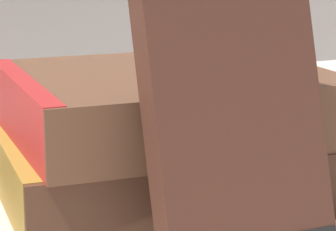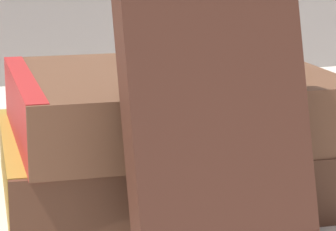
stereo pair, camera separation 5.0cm
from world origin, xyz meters
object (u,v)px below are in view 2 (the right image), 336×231
(book_flat_bottom, at_px, (152,160))
(book_leaning_front, at_px, (218,139))
(book_flat_top, at_px, (161,103))
(reading_glasses, at_px, (47,127))
(pocket_watch, at_px, (220,61))

(book_flat_bottom, relative_size, book_leaning_front, 1.57)
(book_flat_bottom, bearing_deg, book_flat_top, -63.23)
(book_leaning_front, bearing_deg, reading_glasses, 96.84)
(book_flat_bottom, distance_m, book_leaning_front, 0.12)
(book_flat_bottom, xyz_separation_m, pocket_watch, (0.04, -0.00, 0.06))
(book_flat_top, distance_m, book_leaning_front, 0.10)
(book_flat_bottom, height_order, reading_glasses, book_flat_bottom)
(book_leaning_front, relative_size, pocket_watch, 2.68)
(book_flat_bottom, height_order, book_leaning_front, book_leaning_front)
(book_flat_top, distance_m, reading_glasses, 0.20)
(book_flat_bottom, xyz_separation_m, book_leaning_front, (-0.00, -0.11, 0.04))
(book_flat_bottom, distance_m, book_flat_top, 0.04)
(reading_glasses, bearing_deg, pocket_watch, -62.28)
(book_leaning_front, distance_m, reading_glasses, 0.30)
(reading_glasses, bearing_deg, book_leaning_front, -79.51)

